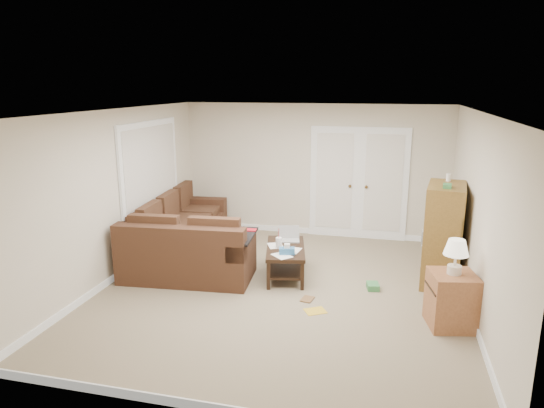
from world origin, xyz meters
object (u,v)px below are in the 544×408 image
(coffee_table, at_px, (286,260))
(tv_armoire, at_px, (443,234))
(side_cabinet, at_px, (452,296))
(sectional_sofa, at_px, (185,240))

(coffee_table, xyz_separation_m, tv_armoire, (2.26, 0.27, 0.49))
(coffee_table, distance_m, tv_armoire, 2.33)
(coffee_table, xyz_separation_m, side_cabinet, (2.26, -1.10, 0.14))
(sectional_sofa, bearing_deg, coffee_table, -12.21)
(sectional_sofa, relative_size, side_cabinet, 2.74)
(tv_armoire, distance_m, side_cabinet, 1.41)
(sectional_sofa, distance_m, tv_armoire, 4.02)
(sectional_sofa, bearing_deg, side_cabinet, -23.15)
(tv_armoire, xyz_separation_m, side_cabinet, (0.00, -1.37, -0.35))
(coffee_table, height_order, tv_armoire, tv_armoire)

